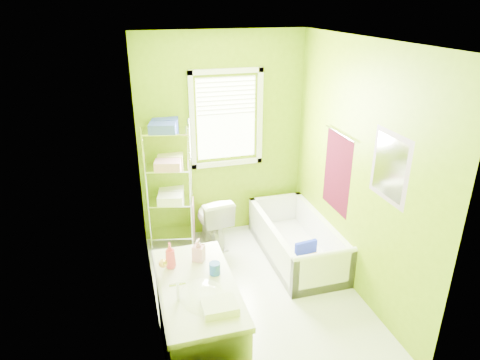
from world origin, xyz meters
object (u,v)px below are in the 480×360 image
object	(u,v)px
toilet	(213,219)
wire_shelf_unit	(170,172)
bathtub	(297,246)
vanity	(199,326)

from	to	relation	value
toilet	wire_shelf_unit	world-z (taller)	wire_shelf_unit
toilet	wire_shelf_unit	size ratio (longest dim) A/B	0.42
bathtub	vanity	bearing A→B (deg)	-136.72
bathtub	vanity	distance (m)	2.02
toilet	vanity	xyz separation A→B (m)	(-0.55, -1.97, 0.12)
toilet	vanity	distance (m)	2.05
wire_shelf_unit	bathtub	bearing A→B (deg)	-28.19
bathtub	vanity	xyz separation A→B (m)	(-1.45, -1.37, 0.30)
bathtub	toilet	bearing A→B (deg)	146.24
vanity	wire_shelf_unit	world-z (taller)	wire_shelf_unit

